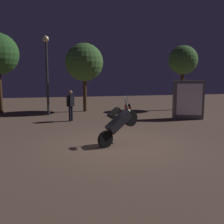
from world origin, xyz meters
The scene contains 8 objects.
ground_plane centered at (0.00, 0.00, 0.00)m, with size 40.00×40.00×0.00m, color brown.
motorcycle_black_foreground centered at (-0.04, 0.08, 0.74)m, with size 1.55×0.78×1.63m.
motorcycle_red_parked_left centered at (1.93, 5.68, 0.44)m, with size 0.49×1.64×1.11m.
person_rider_beside centered at (-1.34, 5.04, 0.95)m, with size 0.49×0.56×1.61m.
streetlamp_near centered at (-2.52, 7.31, 2.97)m, with size 0.36×0.36×4.62m.
tree_center_bg centered at (-0.19, 8.49, 3.19)m, with size 2.45×2.45×4.43m.
tree_right_bg centered at (6.48, 7.86, 3.36)m, with size 1.96×1.96×4.38m.
kiosk_billboard centered at (4.95, 4.30, 1.05)m, with size 1.68×0.93×2.10m.
Camera 1 is at (-2.13, -8.06, 2.37)m, focal length 40.33 mm.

